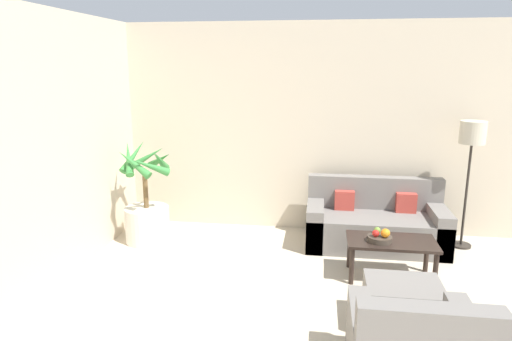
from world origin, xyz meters
name	(u,v)px	position (x,y,z in m)	size (l,w,h in m)	color
wall_back	(375,130)	(0.00, 6.62, 1.35)	(8.07, 0.06, 2.70)	beige
potted_palm	(147,211)	(-2.79, 5.84, 0.39)	(0.66, 0.73, 1.28)	beige
sofa_loveseat	(375,224)	(0.01, 6.10, 0.27)	(1.64, 0.76, 0.81)	slate
floor_lamp	(472,142)	(1.06, 6.22, 1.29)	(0.29, 0.29, 1.54)	#2D2823
coffee_table	(391,246)	(0.08, 5.23, 0.35)	(0.90, 0.49, 0.41)	black
fruit_bowl	(380,239)	(-0.05, 5.18, 0.44)	(0.25, 0.25, 0.06)	#42382D
apple_red	(376,233)	(-0.09, 5.15, 0.51)	(0.07, 0.07, 0.07)	red
apple_green	(377,230)	(-0.07, 5.25, 0.51)	(0.07, 0.07, 0.07)	olive
orange_fruit	(385,233)	(0.00, 5.15, 0.52)	(0.09, 0.09, 0.09)	orange
ottoman	(403,305)	(0.05, 4.31, 0.20)	(0.62, 0.50, 0.40)	slate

